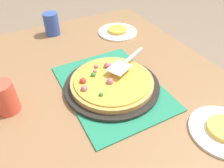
# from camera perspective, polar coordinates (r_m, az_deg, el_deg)

# --- Properties ---
(dining_table) EXTENTS (1.40, 1.00, 0.75)m
(dining_table) POSITION_cam_1_polar(r_m,az_deg,el_deg) (0.96, -0.00, -5.89)
(dining_table) COLOR olive
(dining_table) RESTS_ON ground_plane
(placemat) EXTENTS (0.48, 0.36, 0.01)m
(placemat) POSITION_cam_1_polar(r_m,az_deg,el_deg) (0.89, -0.00, -0.84)
(placemat) COLOR #237F5B
(placemat) RESTS_ON dining_table
(pizza_pan) EXTENTS (0.38, 0.38, 0.01)m
(pizza_pan) POSITION_cam_1_polar(r_m,az_deg,el_deg) (0.88, -0.00, -0.35)
(pizza_pan) COLOR black
(pizza_pan) RESTS_ON placemat
(pizza) EXTENTS (0.33, 0.33, 0.05)m
(pizza) POSITION_cam_1_polar(r_m,az_deg,el_deg) (0.87, -0.13, 0.68)
(pizza) COLOR tan
(pizza) RESTS_ON pizza_pan
(plate_near_left) EXTENTS (0.22, 0.22, 0.01)m
(plate_near_left) POSITION_cam_1_polar(r_m,az_deg,el_deg) (1.29, 1.47, 13.39)
(plate_near_left) COLOR white
(plate_near_left) RESTS_ON dining_table
(plate_far_right) EXTENTS (0.22, 0.22, 0.01)m
(plate_far_right) POSITION_cam_1_polar(r_m,az_deg,el_deg) (0.82, 26.87, -10.83)
(plate_far_right) COLOR white
(plate_far_right) RESTS_ON dining_table
(served_slice_left) EXTENTS (0.11, 0.11, 0.02)m
(served_slice_left) POSITION_cam_1_polar(r_m,az_deg,el_deg) (1.28, 1.48, 13.91)
(served_slice_left) COLOR gold
(served_slice_left) RESTS_ON plate_near_left
(served_slice_right) EXTENTS (0.11, 0.11, 0.02)m
(served_slice_right) POSITION_cam_1_polar(r_m,az_deg,el_deg) (0.81, 27.14, -10.23)
(served_slice_right) COLOR #EAB747
(served_slice_right) RESTS_ON plate_far_right
(cup_near) EXTENTS (0.08, 0.08, 0.12)m
(cup_near) POSITION_cam_1_polar(r_m,az_deg,el_deg) (1.30, -15.45, 14.83)
(cup_near) COLOR #3351AD
(cup_near) RESTS_ON dining_table
(cup_corner) EXTENTS (0.08, 0.08, 0.12)m
(cup_corner) POSITION_cam_1_polar(r_m,az_deg,el_deg) (0.84, -26.09, -3.21)
(cup_corner) COLOR #E04C38
(cup_corner) RESTS_ON dining_table
(pizza_server) EXTENTS (0.14, 0.22, 0.01)m
(pizza_server) POSITION_cam_1_polar(r_m,az_deg,el_deg) (0.91, 3.57, 5.67)
(pizza_server) COLOR silver
(pizza_server) RESTS_ON pizza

